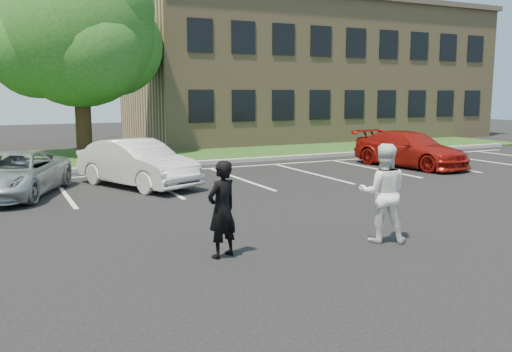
# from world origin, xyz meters

# --- Properties ---
(ground_plane) EXTENTS (90.00, 90.00, 0.00)m
(ground_plane) POSITION_xyz_m (0.00, 0.00, 0.00)
(ground_plane) COLOR black
(ground_plane) RESTS_ON ground
(curb) EXTENTS (40.00, 0.30, 0.15)m
(curb) POSITION_xyz_m (0.00, 12.00, 0.07)
(curb) COLOR gray
(curb) RESTS_ON ground
(grass_strip) EXTENTS (44.00, 8.00, 0.08)m
(grass_strip) POSITION_xyz_m (0.00, 16.00, 0.04)
(grass_strip) COLOR #154A16
(grass_strip) RESTS_ON ground
(stall_lines) EXTENTS (34.00, 5.36, 0.01)m
(stall_lines) POSITION_xyz_m (1.40, 8.95, 0.01)
(stall_lines) COLOR silver
(stall_lines) RESTS_ON ground
(office_building) EXTENTS (22.40, 10.40, 8.30)m
(office_building) POSITION_xyz_m (14.00, 21.99, 4.16)
(office_building) COLOR #917B55
(office_building) RESTS_ON ground
(tree) EXTENTS (7.80, 7.20, 8.80)m
(tree) POSITION_xyz_m (-0.72, 17.19, 5.35)
(tree) COLOR black
(tree) RESTS_ON ground
(man_black_suit) EXTENTS (0.73, 0.61, 1.70)m
(man_black_suit) POSITION_xyz_m (-1.06, 0.17, 0.85)
(man_black_suit) COLOR black
(man_black_suit) RESTS_ON ground
(man_white_shirt) EXTENTS (1.16, 1.09, 1.90)m
(man_white_shirt) POSITION_xyz_m (2.10, -0.25, 0.95)
(man_white_shirt) COLOR white
(man_white_shirt) RESTS_ON ground
(car_silver_minivan) EXTENTS (3.63, 4.85, 1.22)m
(car_silver_minivan) POSITION_xyz_m (-4.07, 7.91, 0.61)
(car_silver_minivan) COLOR #B4B7BC
(car_silver_minivan) RESTS_ON ground
(car_white_sedan) EXTENTS (3.14, 4.61, 1.44)m
(car_white_sedan) POSITION_xyz_m (-0.63, 7.97, 0.72)
(car_white_sedan) COLOR silver
(car_white_sedan) RESTS_ON ground
(car_red_compact) EXTENTS (2.73, 4.99, 1.37)m
(car_red_compact) POSITION_xyz_m (9.98, 7.82, 0.69)
(car_red_compact) COLOR maroon
(car_red_compact) RESTS_ON ground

